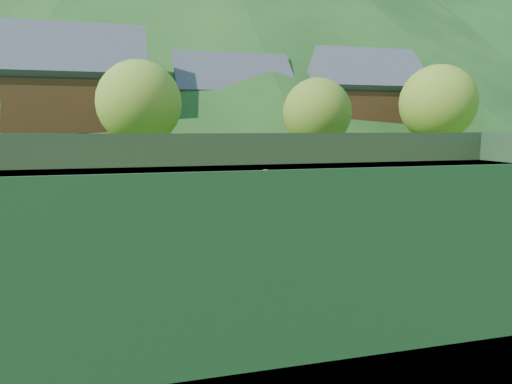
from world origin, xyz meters
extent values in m
plane|color=#2C561B|center=(0.00, 0.00, 0.00)|extent=(400.00, 400.00, 0.00)
cube|color=#C14D1F|center=(0.00, 0.00, 0.01)|extent=(40.00, 24.00, 0.02)
cone|color=black|center=(90.00, 150.00, 47.50)|extent=(260.00, 260.00, 95.00)
imported|color=#173299|center=(-2.08, -1.90, 0.93)|extent=(0.78, 0.65, 1.81)
imported|color=#CD6112|center=(0.80, 2.20, 0.84)|extent=(0.84, 0.68, 1.64)
imported|color=orange|center=(4.28, 1.01, 0.82)|extent=(1.01, 0.64, 1.60)
imported|color=#DA5213|center=(7.91, 2.31, 0.77)|extent=(0.81, 0.60, 1.50)
imported|color=orange|center=(8.49, 1.47, 0.81)|extent=(1.12, 0.79, 1.57)
sphere|color=#C4DC24|center=(6.28, -1.37, 0.05)|extent=(0.07, 0.07, 0.07)
sphere|color=#C4DC24|center=(-3.88, -5.97, 0.05)|extent=(0.07, 0.07, 0.07)
sphere|color=#C4DC24|center=(-4.57, -9.18, 0.05)|extent=(0.07, 0.07, 0.07)
sphere|color=#C4DC24|center=(-6.84, -3.14, 0.05)|extent=(0.07, 0.07, 0.07)
sphere|color=#C4DC24|center=(3.91, -4.01, 0.05)|extent=(0.07, 0.07, 0.07)
sphere|color=#C4DC24|center=(2.93, -3.88, 0.05)|extent=(0.07, 0.07, 0.07)
sphere|color=#C4DC24|center=(-3.99, -6.37, 0.05)|extent=(0.07, 0.07, 0.07)
sphere|color=#C4DC24|center=(-6.72, -2.88, 0.05)|extent=(0.07, 0.07, 0.07)
sphere|color=#C4DC24|center=(0.87, -6.97, 0.05)|extent=(0.07, 0.07, 0.07)
sphere|color=#C4DC24|center=(3.07, -7.02, 0.05)|extent=(0.07, 0.07, 0.07)
sphere|color=#C4DC24|center=(4.39, -3.98, 0.05)|extent=(0.07, 0.07, 0.07)
sphere|color=#C4DC24|center=(-5.01, -9.36, 0.05)|extent=(0.07, 0.07, 0.07)
sphere|color=#C4DC24|center=(-0.73, -8.05, 0.05)|extent=(0.07, 0.07, 0.07)
sphere|color=#C4DC24|center=(-5.68, -7.25, 0.05)|extent=(0.07, 0.07, 0.07)
sphere|color=#C4DC24|center=(1.68, -0.90, 0.05)|extent=(0.07, 0.07, 0.07)
sphere|color=#C4DC24|center=(-0.99, -8.70, 0.05)|extent=(0.07, 0.07, 0.07)
sphere|color=#C4DC24|center=(-5.52, -6.74, 0.05)|extent=(0.07, 0.07, 0.07)
sphere|color=#C4DC24|center=(4.78, -1.14, 0.05)|extent=(0.07, 0.07, 0.07)
sphere|color=#C4DC24|center=(1.99, -5.18, 0.05)|extent=(0.07, 0.07, 0.07)
sphere|color=#C4DC24|center=(0.26, -8.98, 0.05)|extent=(0.07, 0.07, 0.07)
sphere|color=#C4DC24|center=(-4.67, -8.16, 0.05)|extent=(0.07, 0.07, 0.07)
sphere|color=#C4DC24|center=(-6.74, -4.79, 0.05)|extent=(0.07, 0.07, 0.07)
sphere|color=#C4DC24|center=(3.93, -0.93, 0.05)|extent=(0.07, 0.07, 0.07)
sphere|color=#C4DC24|center=(2.59, -5.29, 0.05)|extent=(0.07, 0.07, 0.07)
sphere|color=#C4DC24|center=(-5.64, -7.59, 0.05)|extent=(0.07, 0.07, 0.07)
sphere|color=#C4DC24|center=(-4.39, -5.13, 0.05)|extent=(0.07, 0.07, 0.07)
cube|color=silver|center=(0.00, -5.49, 0.02)|extent=(23.77, 0.06, 0.00)
cube|color=white|center=(0.00, 5.49, 0.02)|extent=(23.77, 0.06, 0.00)
cube|color=white|center=(0.00, -4.12, 0.02)|extent=(23.77, 0.06, 0.00)
cube|color=white|center=(0.00, 4.12, 0.02)|extent=(23.77, 0.06, 0.00)
cube|color=white|center=(-6.40, 0.00, 0.02)|extent=(0.06, 8.23, 0.00)
cube|color=white|center=(6.40, 0.00, 0.02)|extent=(0.06, 8.23, 0.00)
cube|color=silver|center=(0.00, 0.00, 0.02)|extent=(12.80, 0.06, 0.00)
cube|color=silver|center=(0.00, 0.00, 0.02)|extent=(0.06, 10.97, 0.00)
cube|color=black|center=(0.00, 0.00, 0.47)|extent=(0.03, 11.97, 0.90)
cube|color=white|center=(0.00, 0.00, 0.94)|extent=(0.05, 11.97, 0.06)
cylinder|color=black|center=(0.00, -5.99, 0.57)|extent=(0.10, 0.10, 1.10)
cylinder|color=black|center=(0.00, 5.99, 0.57)|extent=(0.10, 0.10, 1.10)
cube|color=black|center=(0.00, 12.00, 1.52)|extent=(40.00, 0.05, 3.00)
cube|color=#195827|center=(0.00, 12.00, 0.52)|extent=(40.40, 0.05, 1.00)
cylinder|color=black|center=(-6.78, -5.16, 0.30)|extent=(0.02, 0.02, 0.55)
cylinder|color=black|center=(-6.23, -5.16, 0.30)|extent=(0.02, 0.02, 0.55)
cylinder|color=black|center=(-6.78, -4.61, 0.30)|extent=(0.02, 0.02, 0.55)
cylinder|color=black|center=(-6.23, -4.61, 0.30)|extent=(0.02, 0.02, 0.55)
cube|color=black|center=(-6.50, -4.89, 0.57)|extent=(0.55, 0.55, 0.02)
cube|color=black|center=(-6.50, -5.16, 0.80)|extent=(0.55, 0.02, 0.45)
cube|color=black|center=(-6.50, -4.61, 0.80)|extent=(0.55, 0.02, 0.45)
cube|color=black|center=(-6.78, -4.89, 0.80)|extent=(0.02, 0.55, 0.45)
cube|color=black|center=(-6.23, -4.89, 0.80)|extent=(0.02, 0.55, 0.45)
sphere|color=#CCE526|center=(-6.71, -5.09, 0.99)|extent=(0.07, 0.07, 0.07)
sphere|color=#CCE526|center=(-6.71, -4.95, 0.99)|extent=(0.07, 0.07, 0.07)
sphere|color=#CCE526|center=(-6.71, -4.82, 0.99)|extent=(0.07, 0.07, 0.07)
sphere|color=#CCE526|center=(-6.71, -4.68, 0.99)|extent=(0.07, 0.07, 0.07)
sphere|color=#CCE526|center=(-6.57, -5.09, 0.99)|extent=(0.07, 0.07, 0.07)
sphere|color=#CCE526|center=(-6.57, -4.95, 0.99)|extent=(0.07, 0.07, 0.07)
sphere|color=#CCE526|center=(-6.57, -4.82, 0.99)|extent=(0.07, 0.07, 0.07)
sphere|color=#CCE526|center=(-6.57, -4.68, 0.99)|extent=(0.07, 0.07, 0.07)
sphere|color=#CCE526|center=(-6.43, -5.09, 0.99)|extent=(0.07, 0.07, 0.07)
sphere|color=#CCE526|center=(-6.43, -4.95, 0.99)|extent=(0.07, 0.07, 0.07)
sphere|color=#CCE526|center=(-6.43, -4.82, 0.99)|extent=(0.07, 0.07, 0.07)
sphere|color=#CCE526|center=(-6.43, -4.68, 0.99)|extent=(0.07, 0.07, 0.07)
sphere|color=#CCE526|center=(-6.30, -5.09, 0.99)|extent=(0.07, 0.07, 0.07)
sphere|color=#CCE526|center=(-6.30, -4.95, 0.99)|extent=(0.07, 0.07, 0.07)
sphere|color=#CCE526|center=(-6.30, -4.82, 0.99)|extent=(0.07, 0.07, 0.07)
sphere|color=#CCE526|center=(-6.30, -4.68, 0.99)|extent=(0.07, 0.07, 0.07)
cube|color=beige|center=(-10.00, 30.00, 1.44)|extent=(12.00, 9.00, 2.88)
cube|color=#38200F|center=(-10.00, 30.00, 5.12)|extent=(12.24, 9.18, 4.48)
cube|color=#3C3C43|center=(-10.00, 30.00, 7.96)|extent=(13.80, 9.93, 9.93)
cube|color=beige|center=(6.00, 34.00, 1.26)|extent=(11.00, 8.00, 2.52)
cube|color=#38200F|center=(6.00, 34.00, 4.48)|extent=(11.22, 8.16, 3.92)
cube|color=#3C3C43|center=(6.00, 34.00, 7.04)|extent=(12.65, 8.82, 8.82)
cube|color=beige|center=(20.00, 30.00, 1.35)|extent=(10.00, 8.00, 2.70)
cube|color=#3B2110|center=(20.00, 30.00, 4.80)|extent=(10.20, 8.16, 4.20)
cube|color=#404048|center=(20.00, 30.00, 7.50)|extent=(11.50, 8.82, 8.82)
cylinder|color=#3F2A19|center=(-4.00, 20.00, 1.44)|extent=(0.36, 0.36, 2.88)
sphere|color=#4A7A20|center=(-4.00, 20.00, 5.20)|extent=(6.40, 6.40, 6.40)
cylinder|color=#3E2918|center=(10.00, 19.00, 1.26)|extent=(0.36, 0.36, 2.52)
sphere|color=#406B1C|center=(10.00, 19.00, 4.55)|extent=(5.60, 5.60, 5.60)
cylinder|color=#42281A|center=(22.00, 20.00, 1.53)|extent=(0.36, 0.36, 3.06)
sphere|color=#48731E|center=(22.00, 20.00, 5.53)|extent=(6.80, 6.80, 6.80)
camera|label=1|loc=(-4.40, -16.10, 3.43)|focal=32.00mm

